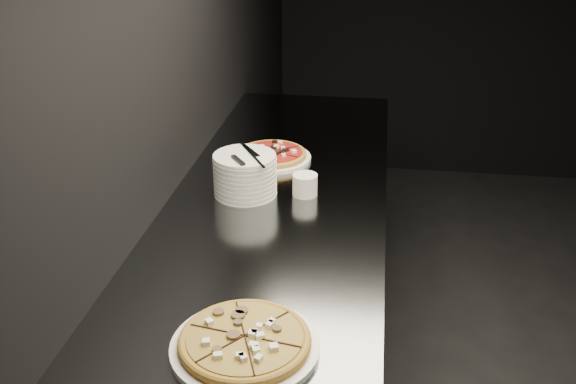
# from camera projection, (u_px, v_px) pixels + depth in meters

# --- Properties ---
(wall_left) EXTENTS (0.02, 5.00, 2.80)m
(wall_left) POSITION_uv_depth(u_px,v_px,m) (162.00, 56.00, 2.05)
(wall_left) COLOR black
(wall_left) RESTS_ON floor
(counter) EXTENTS (0.74, 2.44, 0.92)m
(counter) POSITION_uv_depth(u_px,v_px,m) (278.00, 308.00, 2.40)
(counter) COLOR slate
(counter) RESTS_ON floor
(pizza_mushroom) EXTENTS (0.35, 0.35, 0.04)m
(pizza_mushroom) POSITION_uv_depth(u_px,v_px,m) (245.00, 342.00, 1.47)
(pizza_mushroom) COLOR white
(pizza_mushroom) RESTS_ON counter
(pizza_tomato) EXTENTS (0.36, 0.36, 0.04)m
(pizza_tomato) POSITION_uv_depth(u_px,v_px,m) (272.00, 155.00, 2.51)
(pizza_tomato) COLOR white
(pizza_tomato) RESTS_ON counter
(plate_stack) EXTENTS (0.22, 0.22, 0.15)m
(plate_stack) POSITION_uv_depth(u_px,v_px,m) (245.00, 174.00, 2.21)
(plate_stack) COLOR white
(plate_stack) RESTS_ON counter
(cutlery) EXTENTS (0.11, 0.22, 0.01)m
(cutlery) POSITION_uv_depth(u_px,v_px,m) (246.00, 156.00, 2.16)
(cutlery) COLOR silver
(cutlery) RESTS_ON plate_stack
(ramekin) EXTENTS (0.09, 0.09, 0.08)m
(ramekin) POSITION_uv_depth(u_px,v_px,m) (305.00, 184.00, 2.21)
(ramekin) COLOR silver
(ramekin) RESTS_ON counter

